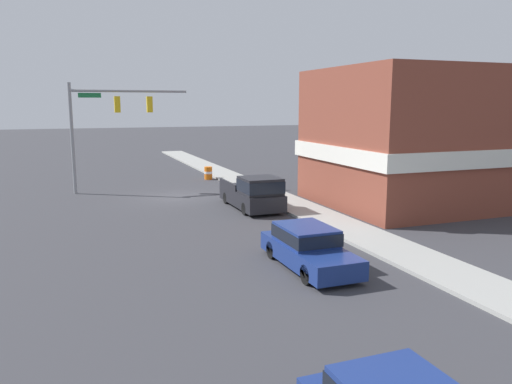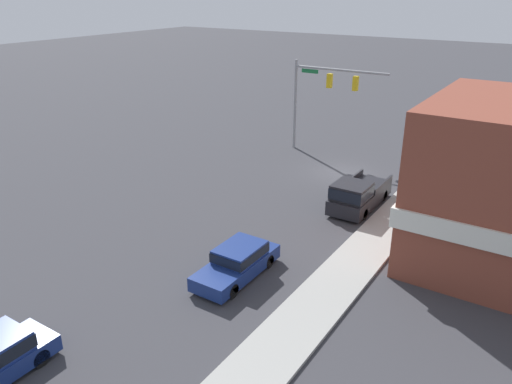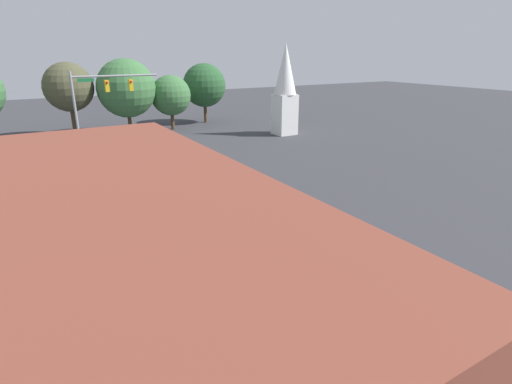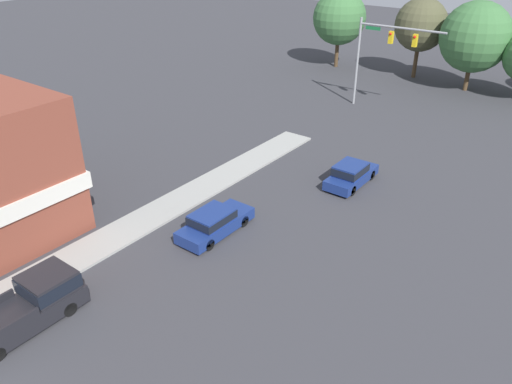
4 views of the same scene
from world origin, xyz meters
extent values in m
plane|color=#38383D|center=(0.00, 0.00, 0.00)|extent=(200.00, 200.00, 0.00)
cube|color=#9E9E99|center=(-5.70, 0.00, 0.07)|extent=(2.40, 60.00, 0.14)
cylinder|color=gray|center=(5.84, -3.59, 3.54)|extent=(0.22, 0.22, 7.09)
cylinder|color=gray|center=(2.12, -3.59, 6.59)|extent=(7.45, 0.18, 0.18)
cube|color=gold|center=(2.96, -3.59, 5.72)|extent=(0.36, 0.36, 1.05)
sphere|color=yellow|center=(2.96, -3.79, 6.04)|extent=(0.22, 0.22, 0.22)
cube|color=gold|center=(0.88, -3.59, 5.72)|extent=(0.36, 0.36, 1.05)
sphere|color=yellow|center=(0.88, -3.79, 6.04)|extent=(0.22, 0.22, 0.22)
cube|color=#196B38|center=(4.64, -3.59, 6.30)|extent=(1.40, 0.04, 0.30)
cylinder|color=black|center=(-2.39, 16.68, 0.33)|extent=(0.22, 0.66, 0.66)
cylinder|color=black|center=(-0.79, 16.68, 0.33)|extent=(0.22, 0.66, 0.66)
cylinder|color=black|center=(-2.39, 13.74, 0.33)|extent=(0.22, 0.66, 0.66)
cylinder|color=black|center=(-0.79, 13.74, 0.33)|extent=(0.22, 0.66, 0.66)
cube|color=navy|center=(-1.59, 15.21, 0.51)|extent=(1.82, 4.74, 0.65)
cube|color=navy|center=(-1.59, 14.93, 1.15)|extent=(1.68, 2.27, 0.62)
cube|color=black|center=(-1.59, 14.93, 1.15)|extent=(1.70, 2.37, 0.44)
cylinder|color=black|center=(-4.19, 6.32, 0.33)|extent=(0.22, 0.66, 0.66)
cylinder|color=black|center=(-2.35, 6.32, 0.33)|extent=(0.22, 0.66, 0.66)
cylinder|color=black|center=(-4.19, 3.02, 0.33)|extent=(0.22, 0.66, 0.66)
cylinder|color=black|center=(-2.35, 3.02, 0.33)|extent=(0.22, 0.66, 0.66)
cube|color=black|center=(-3.27, 4.67, 0.61)|extent=(2.06, 5.32, 0.85)
cube|color=black|center=(-3.27, 6.12, 1.48)|extent=(1.96, 2.02, 0.89)
cube|color=black|center=(-3.27, 6.12, 1.48)|extent=(1.98, 2.10, 0.62)
cube|color=black|center=(-4.24, 3.51, 1.21)|extent=(0.12, 3.00, 0.35)
cube|color=black|center=(-2.30, 3.51, 1.21)|extent=(0.12, 3.00, 0.35)
cylinder|color=orange|center=(-3.90, -6.62, 0.49)|extent=(0.61, 0.61, 0.98)
cylinder|color=white|center=(-3.90, -6.62, 0.54)|extent=(0.62, 0.62, 0.18)
cube|color=brown|center=(-13.53, 6.77, 3.85)|extent=(12.25, 9.45, 7.69)
cube|color=silver|center=(-13.53, 6.77, 3.05)|extent=(12.55, 9.75, 0.90)
camera|label=1|loc=(6.16, 30.39, 5.69)|focal=35.00mm
camera|label=2|loc=(-13.05, 31.21, 12.35)|focal=35.00mm
camera|label=3|loc=(-10.45, 1.08, 9.44)|focal=28.00mm
camera|label=4|loc=(14.33, -2.10, 15.27)|focal=35.00mm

